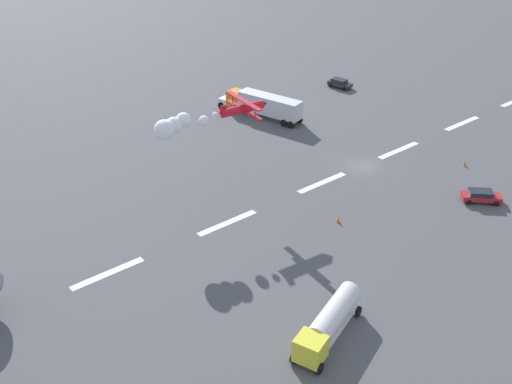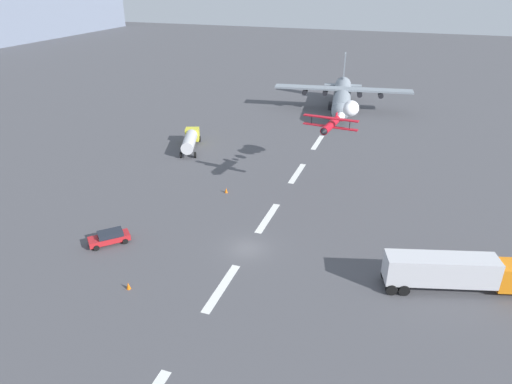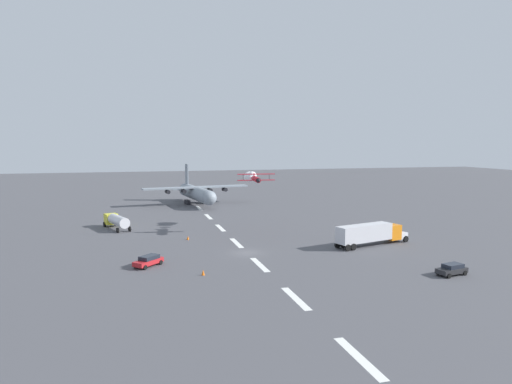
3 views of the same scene
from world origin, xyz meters
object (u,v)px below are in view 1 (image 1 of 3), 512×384
(stunt_biplane_red, at_px, (190,122))
(airport_staff_sedan, at_px, (481,196))
(traffic_cone_near, at_px, (465,163))
(semi_truck_orange, at_px, (262,104))
(fuel_tanker_truck, at_px, (328,323))
(followme_car_yellow, at_px, (340,83))
(traffic_cone_far, at_px, (338,219))

(stunt_biplane_red, xyz_separation_m, airport_staff_sedan, (-26.88, 22.12, -9.52))
(stunt_biplane_red, height_order, traffic_cone_near, stunt_biplane_red)
(semi_truck_orange, relative_size, fuel_tanker_truck, 1.52)
(airport_staff_sedan, xyz_separation_m, traffic_cone_near, (-6.57, -6.78, -0.44))
(followme_car_yellow, bearing_deg, stunt_biplane_red, 21.42)
(airport_staff_sedan, bearing_deg, followme_car_yellow, -111.37)
(stunt_biplane_red, xyz_separation_m, semi_truck_orange, (-22.96, -14.93, -8.21))
(semi_truck_orange, bearing_deg, followme_car_yellow, -175.40)
(traffic_cone_far, bearing_deg, followme_car_yellow, -135.78)
(semi_truck_orange, xyz_separation_m, followme_car_yellow, (-19.02, -1.53, -1.32))
(traffic_cone_near, xyz_separation_m, traffic_cone_far, (23.33, -0.80, 0.00))
(stunt_biplane_red, height_order, airport_staff_sedan, stunt_biplane_red)
(semi_truck_orange, xyz_separation_m, traffic_cone_far, (12.85, 29.48, -1.75))
(traffic_cone_near, bearing_deg, traffic_cone_far, -1.97)
(traffic_cone_near, bearing_deg, semi_truck_orange, -70.90)
(semi_truck_orange, height_order, traffic_cone_near, semi_truck_orange)
(stunt_biplane_red, xyz_separation_m, traffic_cone_far, (-10.12, 14.54, -9.96))
(fuel_tanker_truck, bearing_deg, followme_car_yellow, -136.55)
(traffic_cone_far, bearing_deg, airport_staff_sedan, 155.67)
(stunt_biplane_red, bearing_deg, fuel_tanker_truck, 81.34)
(traffic_cone_far, bearing_deg, semi_truck_orange, -113.55)
(traffic_cone_near, distance_m, traffic_cone_far, 23.35)
(semi_truck_orange, bearing_deg, traffic_cone_near, 109.10)
(airport_staff_sedan, relative_size, traffic_cone_near, 6.03)
(followme_car_yellow, bearing_deg, fuel_tanker_truck, 43.45)
(airport_staff_sedan, xyz_separation_m, traffic_cone_far, (16.77, -7.58, -0.44))
(airport_staff_sedan, bearing_deg, traffic_cone_near, -134.09)
(fuel_tanker_truck, height_order, traffic_cone_near, fuel_tanker_truck)
(followme_car_yellow, relative_size, airport_staff_sedan, 1.01)
(traffic_cone_near, relative_size, traffic_cone_far, 1.00)
(semi_truck_orange, distance_m, traffic_cone_near, 32.09)
(fuel_tanker_truck, bearing_deg, traffic_cone_near, -162.45)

